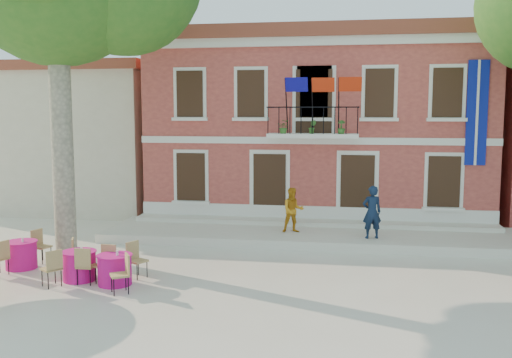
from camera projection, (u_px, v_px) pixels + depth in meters
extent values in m
plane|color=beige|center=(225.00, 273.00, 15.47)|extent=(90.00, 90.00, 0.00)
cube|color=#CC5949|center=(319.00, 131.00, 24.54)|extent=(13.00, 8.00, 7.00)
cube|color=brown|center=(320.00, 43.00, 24.10)|extent=(13.50, 8.50, 0.50)
cube|color=silver|center=(315.00, 41.00, 20.28)|extent=(13.30, 0.35, 0.35)
cube|color=silver|center=(313.00, 136.00, 20.18)|extent=(3.20, 0.90, 0.15)
cube|color=black|center=(312.00, 107.00, 19.67)|extent=(3.20, 0.04, 0.04)
cube|color=#0D1B91|center=(477.00, 113.00, 19.58)|extent=(0.70, 0.05, 3.60)
cube|color=#0E0C8B|center=(285.00, 85.00, 19.38)|extent=(0.76, 0.27, 0.47)
cube|color=red|center=(312.00, 85.00, 19.24)|extent=(0.76, 0.29, 0.47)
cube|color=red|center=(339.00, 85.00, 19.10)|extent=(0.76, 0.27, 0.47)
imported|color=#26591E|center=(284.00, 127.00, 20.01)|extent=(0.43, 0.37, 0.48)
imported|color=#26591E|center=(312.00, 127.00, 19.85)|extent=(0.26, 0.21, 0.48)
imported|color=#26591E|center=(341.00, 127.00, 19.69)|extent=(0.27, 0.27, 0.48)
cube|color=beige|center=(80.00, 140.00, 27.42)|extent=(9.00, 9.00, 6.00)
cube|color=brown|center=(78.00, 72.00, 27.04)|extent=(9.40, 9.40, 0.40)
cube|color=silver|center=(309.00, 235.00, 19.45)|extent=(14.00, 3.40, 0.30)
cylinder|color=#A59E84|center=(62.00, 135.00, 16.75)|extent=(0.63, 0.63, 7.32)
imported|color=#111F39|center=(372.00, 212.00, 18.21)|extent=(0.71, 0.56, 1.71)
imported|color=orange|center=(293.00, 210.00, 19.14)|extent=(0.86, 0.74, 1.51)
cylinder|color=#D21378|center=(21.00, 255.00, 15.84)|extent=(0.84, 0.84, 0.75)
cylinder|color=#D21378|center=(20.00, 242.00, 15.80)|extent=(0.90, 0.90, 0.02)
cube|color=tan|center=(42.00, 246.00, 16.50)|extent=(0.52, 0.52, 0.95)
cylinder|color=#D21378|center=(79.00, 266.00, 14.73)|extent=(0.84, 0.84, 0.75)
cylinder|color=#D21378|center=(79.00, 252.00, 14.68)|extent=(0.90, 0.90, 0.02)
cube|color=tan|center=(80.00, 255.00, 15.44)|extent=(0.55, 0.55, 0.95)
cube|color=tan|center=(51.00, 268.00, 14.19)|extent=(0.59, 0.59, 0.95)
cube|color=tan|center=(105.00, 264.00, 14.52)|extent=(0.46, 0.46, 0.95)
cylinder|color=#D21378|center=(115.00, 270.00, 14.35)|extent=(0.84, 0.84, 0.75)
cylinder|color=#D21378|center=(114.00, 255.00, 14.31)|extent=(0.90, 0.90, 0.02)
cube|color=tan|center=(86.00, 265.00, 14.43)|extent=(0.44, 0.44, 0.95)
cube|color=tan|center=(120.00, 274.00, 13.66)|extent=(0.58, 0.58, 0.95)
cube|color=tan|center=(137.00, 260.00, 14.94)|extent=(0.57, 0.57, 0.95)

